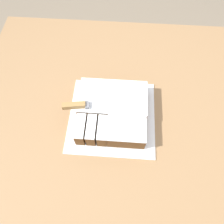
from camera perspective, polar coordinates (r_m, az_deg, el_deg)
ground_plane at (r=1.79m, az=2.16°, el=-12.96°), size 8.00×8.00×0.00m
countertop at (r=1.37m, az=2.79°, el=-8.05°), size 1.40×1.10×0.89m
cake_board at (r=0.94m, az=0.00°, el=-1.16°), size 0.36×0.36×0.01m
cake at (r=0.90m, az=0.23°, el=0.17°), size 0.28×0.28×0.07m
knife at (r=0.87m, az=-6.77°, el=1.83°), size 0.31×0.07×0.02m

